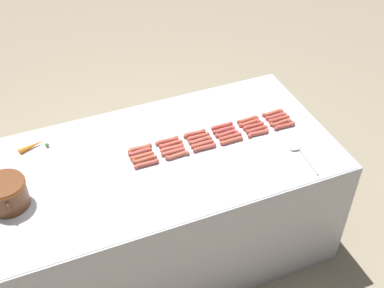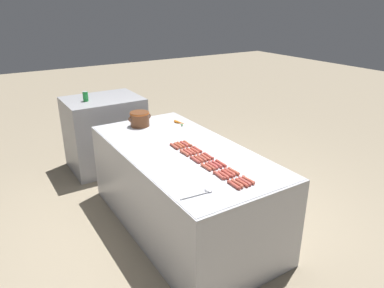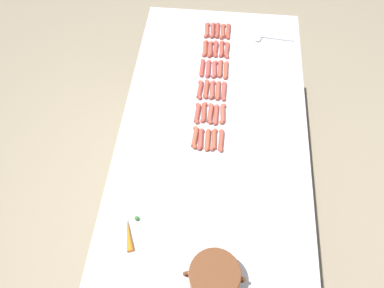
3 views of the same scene
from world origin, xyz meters
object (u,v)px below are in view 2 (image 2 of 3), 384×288
hot_dog_14 (213,165)px  hot_dog_16 (191,151)px  hot_dog_26 (221,163)px  hot_dog_29 (188,144)px  hot_dog_15 (202,158)px  hot_dog_20 (217,164)px  hot_dog_7 (223,175)px  hot_dog_25 (234,171)px  hot_dog_11 (178,146)px  hot_dog_19 (230,172)px  hot_dog_5 (174,146)px  hot_dog_24 (248,180)px  hot_dog_23 (184,144)px  hot_dog_12 (242,183)px  hot_dog_21 (205,157)px  hot_dog_1 (219,175)px  bean_pot (140,118)px  hot_dog_13 (227,173)px  hot_dog_2 (206,167)px  soda_can (85,96)px  hot_dog_6 (237,183)px  hot_dog_4 (184,153)px  hot_dog_9 (198,159)px  hot_dog_27 (208,156)px  hot_dog_22 (195,150)px  hot_dog_28 (197,149)px  hot_dog_10 (187,152)px  hot_dog_18 (245,181)px  hot_dog_0 (234,185)px  hot_dog_8 (210,166)px  back_cabinet (105,133)px  serving_spoon (204,192)px

hot_dog_14 → hot_dog_16: (0.00, 0.36, 0.00)m
hot_dog_26 → hot_dog_29: (-0.01, 0.54, 0.00)m
hot_dog_15 → hot_dog_20: bearing=-78.1°
hot_dog_7 → hot_dog_25: size_ratio=1.00×
hot_dog_11 → hot_dog_19: (0.07, -0.72, 0.00)m
hot_dog_5 → hot_dog_24: same height
hot_dog_23 → hot_dog_29: bearing=-13.0°
hot_dog_12 → hot_dog_21: bearing=86.4°
hot_dog_1 → bean_pot: 1.48m
hot_dog_26 → hot_dog_19: bearing=-102.7°
hot_dog_13 → hot_dog_19: 0.04m
hot_dog_2 → hot_dog_13: 0.20m
hot_dog_23 → soda_can: 1.75m
hot_dog_25 → bean_pot: (-0.15, 1.48, 0.08)m
hot_dog_16 → hot_dog_25: bearing=-82.3°
hot_dog_6 → hot_dog_20: bearing=78.7°
hot_dog_4 → hot_dog_9: bearing=-77.8°
hot_dog_15 → hot_dog_20: size_ratio=1.00×
hot_dog_12 → hot_dog_19: 0.19m
hot_dog_23 → soda_can: size_ratio=1.20×
hot_dog_6 → hot_dog_27: (0.11, 0.54, 0.00)m
hot_dog_6 → hot_dog_22: size_ratio=1.00×
hot_dog_1 → hot_dog_29: size_ratio=1.00×
hot_dog_28 → hot_dog_4: bearing=-175.7°
hot_dog_10 → hot_dog_22: (0.07, -0.01, 0.00)m
hot_dog_20 → hot_dog_25: (0.03, -0.18, 0.00)m
hot_dog_13 → hot_dog_15: size_ratio=1.00×
hot_dog_10 → hot_dog_18: 0.73m
hot_dog_0 → hot_dog_19: bearing=60.1°
hot_dog_25 → hot_dog_8: bearing=122.0°
hot_dog_1 → hot_dog_13: same height
hot_dog_8 → hot_dog_27: size_ratio=1.00×
back_cabinet → hot_dog_19: (0.22, -2.44, 0.38)m
hot_dog_8 → bean_pot: bearing=92.0°
hot_dog_15 → hot_dog_16: (-0.00, 0.18, 0.00)m
hot_dog_24 → soda_can: bearing=100.5°
hot_dog_4 → hot_dog_11: (0.04, 0.19, 0.00)m
hot_dog_21 → serving_spoon: 0.61m
hot_dog_23 → hot_dog_10: bearing=-112.3°
hot_dog_1 → hot_dog_5: size_ratio=1.00×
hot_dog_22 → hot_dog_26: size_ratio=1.00×
hot_dog_1 → hot_dog_21: size_ratio=1.00×
hot_dog_4 → hot_dog_29: (0.14, 0.18, 0.00)m
hot_dog_9 → hot_dog_15: (0.04, -0.00, 0.00)m
back_cabinet → hot_dog_19: bearing=-84.8°
hot_dog_24 → hot_dog_28: same height
hot_dog_2 → hot_dog_11: (0.04, 0.54, 0.00)m
hot_dog_29 → serving_spoon: bearing=-114.3°
hot_dog_6 → hot_dog_22: bearing=84.3°
hot_dog_4 → hot_dog_6: bearing=-86.9°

